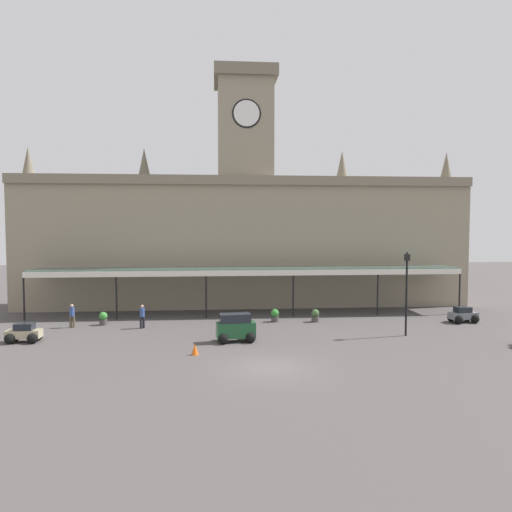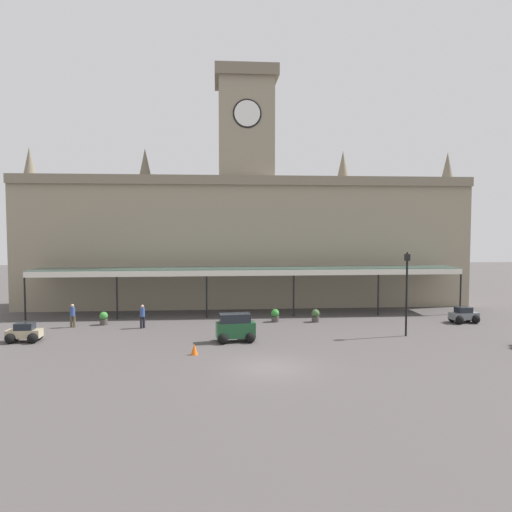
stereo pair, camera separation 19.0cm
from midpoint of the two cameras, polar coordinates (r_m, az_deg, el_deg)
name	(u,v)px [view 2 (the right image)]	position (r m, az deg, el deg)	size (l,w,h in m)	color
ground_plane	(269,368)	(25.46, 1.79, -12.92)	(140.00, 140.00, 0.00)	#4C4746
station_building	(246,232)	(44.71, -1.09, 2.86)	(39.96, 5.71, 21.04)	gray
entrance_canopy	(249,270)	(39.85, -0.65, -1.60)	(34.71, 3.26, 3.80)	#38564C
car_green_van	(235,329)	(30.79, -2.24, -8.49)	(2.49, 1.77, 1.77)	#1E512D
car_beige_sedan	(24,334)	(33.98, -25.25, -8.21)	(2.06, 1.53, 1.19)	tan
car_grey_sedan	(464,316)	(39.93, 23.19, -6.45)	(2.14, 1.67, 1.19)	slate
pedestrian_near_entrance	(142,315)	(35.63, -12.95, -6.77)	(0.34, 0.34, 1.67)	black
pedestrian_crossing_forecourt	(73,315)	(37.35, -20.46, -6.43)	(0.39, 0.34, 1.67)	brown
victorian_lamppost	(407,285)	(33.46, 17.32, -3.21)	(0.30, 0.30, 5.52)	black
traffic_cone	(194,349)	(28.06, -7.01, -10.74)	(0.40, 0.40, 0.62)	orange
planter_by_canopy	(104,318)	(37.62, -17.19, -6.94)	(0.60, 0.60, 0.96)	#47423D
planter_forecourt_centre	(275,315)	(37.12, 2.39, -6.93)	(0.60, 0.60, 0.96)	#47423D
planter_near_kerb	(316,316)	(37.31, 7.10, -6.90)	(0.60, 0.60, 0.96)	#47423D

